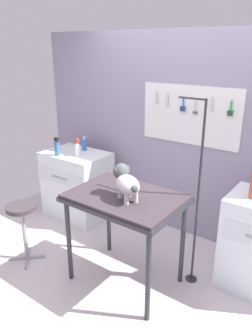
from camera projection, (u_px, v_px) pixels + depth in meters
name	position (u px, v px, depth m)	size (l,w,h in m)	color
ground	(112.00, 285.00, 3.13)	(4.40, 4.00, 0.04)	silver
rear_wall_panel	(182.00, 138.00, 3.68)	(4.00, 0.11, 2.30)	#9289A2
grooming_table	(125.00, 204.00, 2.90)	(1.00, 0.71, 0.90)	#2D2D33
grooming_arm	(197.00, 204.00, 2.90)	(0.30, 0.11, 1.74)	#2D2D33
dog	(126.00, 182.00, 2.75)	(0.38, 0.29, 0.28)	silver
counter_left	(77.00, 185.00, 4.25)	(0.80, 0.58, 0.87)	white
stool	(22.00, 217.00, 3.31)	(0.31, 0.31, 0.63)	#9E9EA3
spray_bottle_tall	(84.00, 145.00, 4.17)	(0.06, 0.06, 0.19)	blue
pump_bottle_white	(57.00, 148.00, 3.97)	(0.06, 0.06, 0.22)	blue
conditioner_bottle	(77.00, 149.00, 3.94)	(0.06, 0.06, 0.21)	white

